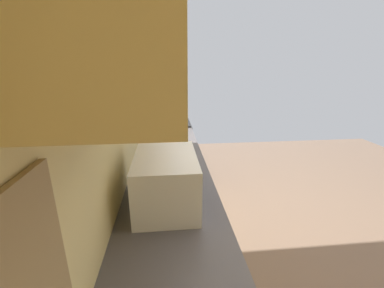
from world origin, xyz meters
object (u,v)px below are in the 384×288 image
object	(u,v)px
bowl	(172,135)
kettle	(174,161)
microwave	(167,180)
oven_range	(169,151)

from	to	relation	value
bowl	kettle	size ratio (longest dim) A/B	0.74
kettle	microwave	bearing A→B (deg)	172.99
microwave	bowl	size ratio (longest dim) A/B	3.57
bowl	kettle	world-z (taller)	kettle
oven_range	bowl	distance (m)	0.90
microwave	kettle	world-z (taller)	microwave
microwave	kettle	bearing A→B (deg)	-7.01
microwave	kettle	xyz separation A→B (m)	(0.50, -0.06, -0.08)
kettle	bowl	bearing A→B (deg)	0.00
bowl	kettle	distance (m)	0.88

